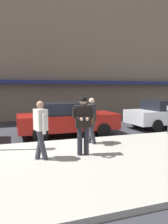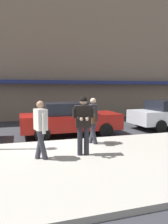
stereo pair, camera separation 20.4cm
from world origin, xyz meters
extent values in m
plane|color=#333338|center=(0.00, 0.00, 0.00)|extent=(80.00, 80.00, 0.00)
cube|color=#A8A399|center=(1.00, -2.85, 0.07)|extent=(32.00, 5.30, 0.14)
cube|color=silver|center=(1.00, 0.05, 0.00)|extent=(28.00, 0.12, 0.01)
cube|color=#84705B|center=(1.00, 8.50, 7.57)|extent=(28.00, 4.00, 15.15)
cube|color=navy|center=(1.00, 6.15, 2.60)|extent=(26.60, 0.70, 0.24)
cube|color=maroon|center=(1.28, 1.06, 0.67)|extent=(4.51, 1.85, 0.70)
cube|color=black|center=(1.10, 1.06, 1.28)|extent=(2.08, 1.65, 0.52)
cylinder|color=black|center=(2.66, 1.93, 0.32)|extent=(0.64, 0.22, 0.64)
cylinder|color=black|center=(2.68, 0.22, 0.32)|extent=(0.64, 0.22, 0.64)
cylinder|color=black|center=(-0.12, 1.91, 0.32)|extent=(0.64, 0.22, 0.64)
cylinder|color=black|center=(-0.11, 0.20, 0.32)|extent=(0.64, 0.22, 0.64)
cylinder|color=black|center=(5.55, 2.12, 0.32)|extent=(0.65, 0.26, 0.64)
cylinder|color=black|center=(5.65, 0.41, 0.32)|extent=(0.65, 0.26, 0.64)
cylinder|color=#23232B|center=(0.96, -2.37, 0.58)|extent=(0.16, 0.16, 0.88)
cylinder|color=#23232B|center=(0.77, -2.33, 0.58)|extent=(0.16, 0.16, 0.88)
cube|color=black|center=(0.86, -2.35, 1.34)|extent=(0.51, 0.38, 0.64)
cube|color=black|center=(0.86, -2.35, 1.61)|extent=(0.58, 0.44, 0.12)
cylinder|color=black|center=(1.13, -2.41, 1.45)|extent=(0.11, 0.11, 0.30)
cylinder|color=black|center=(0.98, -2.54, 1.30)|extent=(0.16, 0.31, 0.10)
sphere|color=tan|center=(0.88, -2.66, 1.30)|extent=(0.10, 0.10, 0.10)
cylinder|color=black|center=(0.60, -2.30, 1.45)|extent=(0.11, 0.11, 0.30)
cylinder|color=black|center=(0.69, -2.48, 1.30)|extent=(0.16, 0.31, 0.10)
sphere|color=tan|center=(0.73, -2.63, 1.30)|extent=(0.10, 0.10, 0.10)
cube|color=black|center=(0.80, -2.69, 1.30)|extent=(0.10, 0.15, 0.07)
sphere|color=tan|center=(0.86, -2.38, 1.80)|extent=(0.22, 0.22, 0.22)
sphere|color=black|center=(0.86, -2.38, 1.83)|extent=(0.23, 0.23, 0.23)
cylinder|color=#33333D|center=(-0.39, -2.45, 0.57)|extent=(0.35, 0.23, 0.87)
cylinder|color=#33333D|center=(-0.44, -2.28, 0.57)|extent=(0.35, 0.23, 0.87)
cube|color=silver|center=(-0.42, -2.37, 1.30)|extent=(0.38, 0.48, 0.60)
cylinder|color=silver|center=(-0.35, -2.61, 1.22)|extent=(0.10, 0.10, 0.58)
cylinder|color=silver|center=(-0.48, -2.13, 1.22)|extent=(0.10, 0.10, 0.58)
sphere|color=tan|center=(-0.42, -2.37, 1.73)|extent=(0.21, 0.21, 0.21)
cylinder|color=#33333D|center=(1.63, -1.02, 0.57)|extent=(0.35, 0.22, 0.87)
cylinder|color=#33333D|center=(1.59, -1.20, 0.57)|extent=(0.35, 0.22, 0.87)
cube|color=#2D2D33|center=(1.61, -1.11, 1.30)|extent=(0.37, 0.47, 0.60)
cylinder|color=#2D2D33|center=(1.67, -0.87, 1.22)|extent=(0.10, 0.10, 0.58)
cylinder|color=#2D2D33|center=(1.56, -1.35, 1.22)|extent=(0.10, 0.10, 0.58)
sphere|color=beige|center=(1.61, -1.11, 1.73)|extent=(0.21, 0.21, 0.21)
cube|color=brown|center=(1.52, -1.40, 1.10)|extent=(0.17, 0.26, 0.32)
camera|label=1|loc=(-1.20, -8.57, 2.19)|focal=35.00mm
camera|label=2|loc=(-1.01, -8.63, 2.19)|focal=35.00mm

